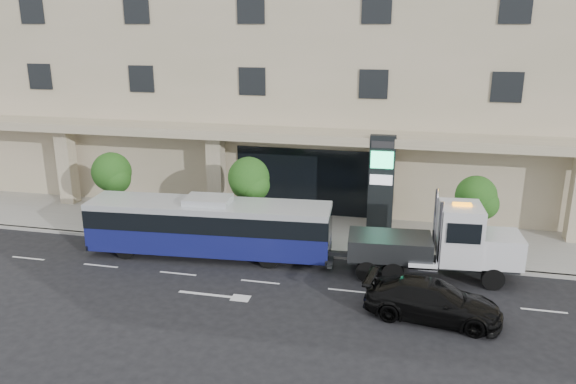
{
  "coord_description": "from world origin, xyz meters",
  "views": [
    {
      "loc": [
        6.36,
        -23.79,
        11.23
      ],
      "look_at": [
        0.49,
        2.0,
        3.26
      ],
      "focal_mm": 35.0,
      "sensor_mm": 36.0,
      "label": 1
    }
  ],
  "objects_px": {
    "black_sedan": "(432,300)",
    "tow_truck": "(441,244)",
    "signage_pylon": "(381,184)",
    "city_bus": "(209,226)"
  },
  "relations": [
    {
      "from": "tow_truck",
      "to": "city_bus",
      "type": "bearing_deg",
      "value": 175.37
    },
    {
      "from": "black_sedan",
      "to": "signage_pylon",
      "type": "xyz_separation_m",
      "value": [
        -2.68,
        8.72,
        2.15
      ]
    },
    {
      "from": "city_bus",
      "to": "black_sedan",
      "type": "distance_m",
      "value": 11.56
    },
    {
      "from": "tow_truck",
      "to": "signage_pylon",
      "type": "height_order",
      "value": "signage_pylon"
    },
    {
      "from": "black_sedan",
      "to": "signage_pylon",
      "type": "distance_m",
      "value": 9.37
    },
    {
      "from": "black_sedan",
      "to": "tow_truck",
      "type": "bearing_deg",
      "value": 2.09
    },
    {
      "from": "tow_truck",
      "to": "black_sedan",
      "type": "bearing_deg",
      "value": -99.79
    },
    {
      "from": "city_bus",
      "to": "signage_pylon",
      "type": "bearing_deg",
      "value": 25.64
    },
    {
      "from": "tow_truck",
      "to": "signage_pylon",
      "type": "relative_size",
      "value": 1.6
    },
    {
      "from": "city_bus",
      "to": "signage_pylon",
      "type": "xyz_separation_m",
      "value": [
        8.12,
        4.66,
        1.37
      ]
    }
  ]
}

